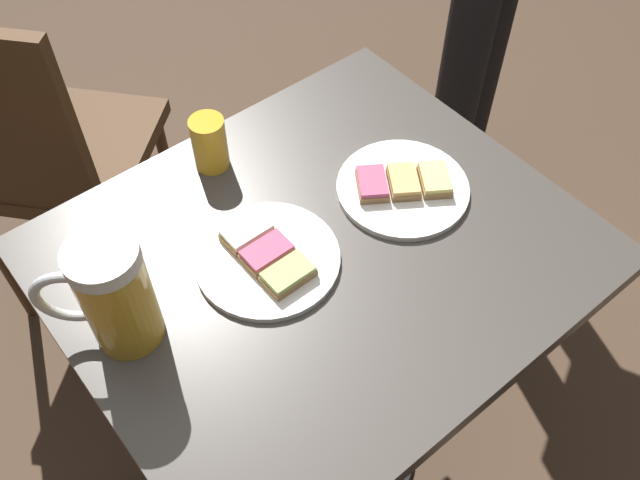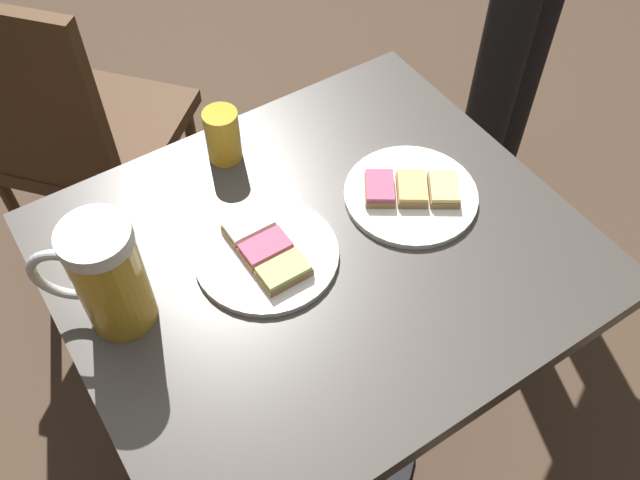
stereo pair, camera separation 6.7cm
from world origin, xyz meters
name	(u,v)px [view 1 (the left image)]	position (x,y,z in m)	size (l,w,h in m)	color
ground_plane	(320,443)	(0.00, 0.00, 0.00)	(6.00, 6.00, 0.00)	#4C3828
cafe_table	(320,312)	(0.00, 0.00, 0.57)	(0.65, 0.75, 0.74)	black
plate_near	(267,257)	(-0.03, -0.07, 0.75)	(0.21, 0.21, 0.03)	white
plate_far	(403,186)	(-0.01, 0.18, 0.75)	(0.21, 0.21, 0.03)	white
beer_mug	(112,295)	(-0.05, -0.29, 0.83)	(0.12, 0.14, 0.18)	gold
beer_glass_small	(209,143)	(-0.25, -0.03, 0.79)	(0.06, 0.06, 0.09)	gold
salt_shaker	(90,252)	(-0.18, -0.28, 0.78)	(0.03, 0.03, 0.07)	silver
cafe_chair	(42,153)	(-0.70, -0.19, 0.52)	(0.54, 0.54, 0.91)	#472D19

